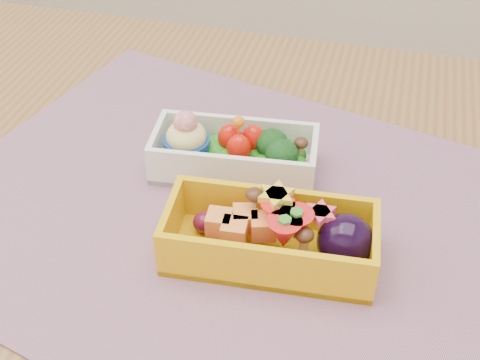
% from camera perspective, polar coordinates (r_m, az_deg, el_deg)
% --- Properties ---
extents(table, '(1.20, 0.80, 0.75)m').
position_cam_1_polar(table, '(0.64, -0.93, -11.50)').
color(table, brown).
rests_on(table, ground).
extents(placemat, '(0.64, 0.55, 0.00)m').
position_cam_1_polar(placemat, '(0.59, -0.83, -3.04)').
color(placemat, '#A4718C').
rests_on(placemat, table).
extents(bento_white, '(0.17, 0.09, 0.07)m').
position_cam_1_polar(bento_white, '(0.62, -0.59, 2.49)').
color(bento_white, white).
rests_on(bento_white, placemat).
extents(bento_yellow, '(0.18, 0.09, 0.06)m').
position_cam_1_polar(bento_yellow, '(0.53, 3.21, -5.18)').
color(bento_yellow, '#E8B00B').
rests_on(bento_yellow, placemat).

